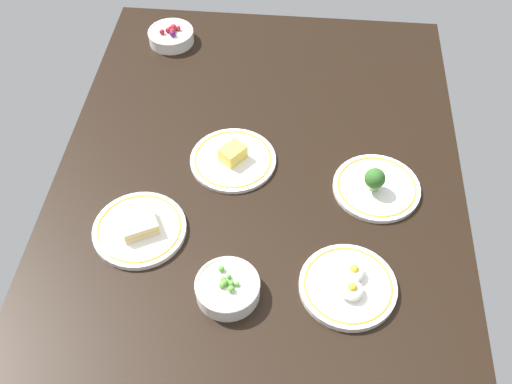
# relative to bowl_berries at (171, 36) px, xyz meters

# --- Properties ---
(dining_table) EXTENTS (1.54, 1.03, 0.04)m
(dining_table) POSITION_rel_bowl_berries_xyz_m (-0.60, -0.32, -0.04)
(dining_table) COLOR black
(dining_table) RESTS_ON ground
(bowl_berries) EXTENTS (0.14, 0.14, 0.06)m
(bowl_berries) POSITION_rel_bowl_berries_xyz_m (0.00, 0.00, 0.00)
(bowl_berries) COLOR white
(bowl_berries) RESTS_ON dining_table
(plate_sandwich) EXTENTS (0.22, 0.22, 0.05)m
(plate_sandwich) POSITION_rel_bowl_berries_xyz_m (-0.73, -0.06, -0.01)
(plate_sandwich) COLOR white
(plate_sandwich) RESTS_ON dining_table
(plate_broccoli) EXTENTS (0.22, 0.22, 0.08)m
(plate_broccoli) POSITION_rel_bowl_berries_xyz_m (-0.55, -0.61, -0.01)
(plate_broccoli) COLOR white
(plate_broccoli) RESTS_ON dining_table
(bowl_peas) EXTENTS (0.14, 0.14, 0.05)m
(bowl_peas) POSITION_rel_bowl_berries_xyz_m (-0.87, -0.28, 0.00)
(bowl_peas) COLOR white
(bowl_peas) RESTS_ON dining_table
(plate_cheese) EXTENTS (0.22, 0.22, 0.05)m
(plate_cheese) POSITION_rel_bowl_berries_xyz_m (-0.49, -0.25, -0.01)
(plate_cheese) COLOR white
(plate_cheese) RESTS_ON dining_table
(plate_eggs) EXTENTS (0.21, 0.21, 0.05)m
(plate_eggs) POSITION_rel_bowl_berries_xyz_m (-0.84, -0.54, -0.01)
(plate_eggs) COLOR white
(plate_eggs) RESTS_ON dining_table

